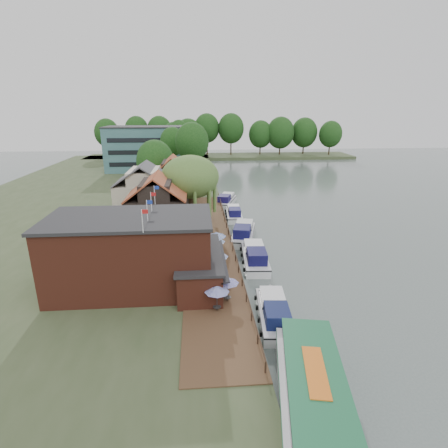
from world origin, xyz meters
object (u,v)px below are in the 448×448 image
object	(u,v)px
umbrella_5	(216,241)
cruiser_2	(243,231)
umbrella_3	(219,262)
cruiser_4	(226,199)
cottage_c	(173,179)
swan	(298,363)
willow	(191,190)
umbrella_4	(216,247)
umbrella_2	(213,270)
cruiser_1	(255,254)
tour_boat	(315,402)
umbrella_1	(227,289)
cottage_b	(145,190)
hotel_block	(152,148)
umbrella_0	(217,298)
cottage_a	(157,205)
cruiser_0	(274,309)
cruiser_3	(234,212)
pub	(152,252)

from	to	relation	value
umbrella_5	cruiser_2	bearing A→B (deg)	57.33
umbrella_3	cruiser_4	world-z (taller)	umbrella_3
cottage_c	swan	world-z (taller)	cottage_c
willow	umbrella_4	size ratio (longest dim) A/B	4.39
willow	umbrella_3	size ratio (longest dim) A/B	4.39
umbrella_2	cruiser_1	xyz separation A→B (m)	(5.32, 6.13, -1.10)
tour_boat	umbrella_1	bearing A→B (deg)	118.69
umbrella_1	cruiser_4	world-z (taller)	umbrella_1
cottage_c	cruiser_2	distance (m)	22.22
umbrella_1	umbrella_5	world-z (taller)	same
umbrella_4	tour_boat	world-z (taller)	umbrella_4
umbrella_2	cruiser_4	bearing A→B (deg)	82.95
umbrella_3	cottage_b	bearing A→B (deg)	114.88
hotel_block	umbrella_5	distance (m)	64.43
cruiser_4	cottage_c	bearing A→B (deg)	-160.64
cottage_c	swan	xyz separation A→B (m)	(11.52, -45.23, -5.03)
umbrella_2	umbrella_4	world-z (taller)	same
umbrella_0	cruiser_1	size ratio (longest dim) A/B	0.24
cottage_a	cruiser_2	world-z (taller)	cottage_a
cottage_a	hotel_block	bearing A→B (deg)	97.13
cruiser_2	cruiser_4	world-z (taller)	cruiser_2
hotel_block	cruiser_0	bearing A→B (deg)	-76.07
hotel_block	cruiser_3	distance (m)	49.73
cruiser_0	umbrella_3	bearing A→B (deg)	124.91
cruiser_1	tour_boat	world-z (taller)	tour_boat
cruiser_1	cruiser_4	xyz separation A→B (m)	(-1.13, 27.73, -0.08)
umbrella_5	cruiser_1	world-z (taller)	umbrella_5
willow	umbrella_4	bearing A→B (deg)	-77.16
cottage_c	umbrella_1	distance (m)	38.44
cruiser_1	swan	world-z (taller)	cruiser_1
umbrella_1	cruiser_1	xyz separation A→B (m)	(4.28, 10.32, -1.10)
umbrella_2	umbrella_3	xyz separation A→B (m)	(0.64, 1.71, 0.00)
cottage_a	umbrella_1	distance (m)	20.53
umbrella_3	tour_boat	world-z (taller)	umbrella_3
tour_boat	umbrella_5	bearing A→B (deg)	110.67
umbrella_2	umbrella_3	distance (m)	1.83
umbrella_3	tour_boat	distance (m)	18.92
hotel_block	cruiser_2	distance (m)	59.33
cottage_a	umbrella_0	distance (m)	21.58
cruiser_3	umbrella_1	bearing A→B (deg)	-94.98
cottage_a	swan	xyz separation A→B (m)	(12.52, -26.23, -5.03)
umbrella_5	cruiser_1	xyz separation A→B (m)	(4.55, -1.83, -1.10)
pub	cruiser_0	distance (m)	12.73
umbrella_4	tour_boat	distance (m)	23.21
cottage_b	tour_boat	size ratio (longest dim) A/B	0.65
willow	cottage_a	bearing A→B (deg)	-131.99
pub	willow	bearing A→B (deg)	80.07
umbrella_2	tour_boat	distance (m)	17.43
pub	hotel_block	size ratio (longest dim) A/B	0.79
umbrella_4	cruiser_2	bearing A→B (deg)	62.61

